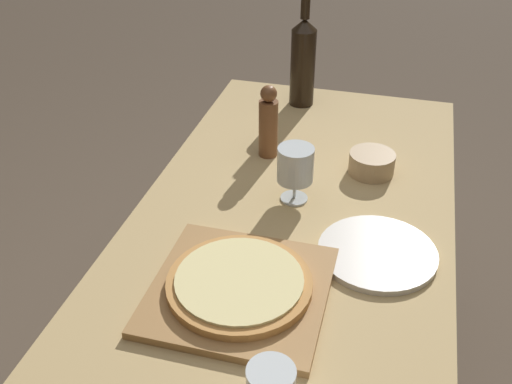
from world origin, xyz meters
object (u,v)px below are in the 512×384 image
at_px(pepper_mill, 268,123).
at_px(wine_bottle, 303,61).
at_px(pizza, 239,283).
at_px(small_bowl, 372,163).
at_px(wine_glass, 295,166).

bearing_deg(pepper_mill, wine_bottle, 86.06).
distance_m(pizza, pepper_mill, 0.56).
distance_m(wine_bottle, small_bowl, 0.46).
relative_size(wine_bottle, small_bowl, 2.92).
relative_size(pepper_mill, wine_glass, 1.43).
bearing_deg(pizza, wine_bottle, 93.51).
bearing_deg(wine_glass, pepper_mill, 120.53).
distance_m(wine_bottle, pepper_mill, 0.35).
xyz_separation_m(pizza, wine_bottle, (-0.06, 0.90, 0.11)).
xyz_separation_m(wine_bottle, pepper_mill, (-0.02, -0.35, -0.05)).
xyz_separation_m(pepper_mill, small_bowl, (0.28, -0.02, -0.07)).
bearing_deg(pizza, small_bowl, 68.81).
bearing_deg(pepper_mill, wine_glass, -59.47).
relative_size(pizza, pepper_mill, 1.42).
bearing_deg(wine_bottle, pizza, -86.49).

